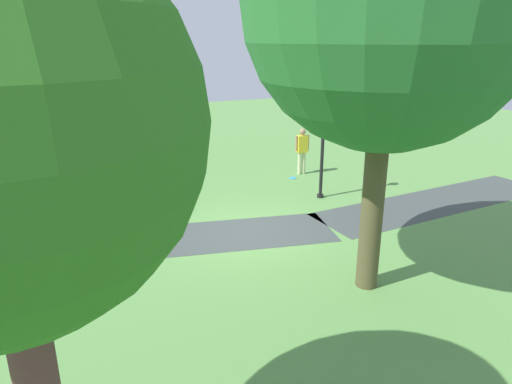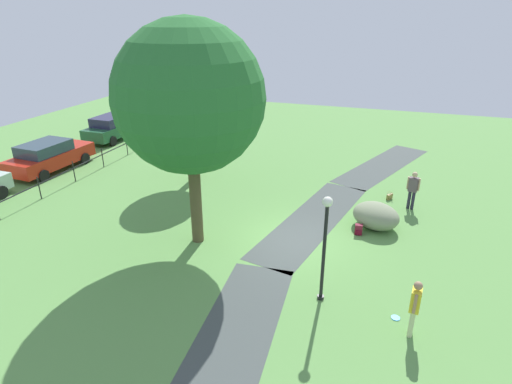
{
  "view_description": "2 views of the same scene",
  "coord_description": "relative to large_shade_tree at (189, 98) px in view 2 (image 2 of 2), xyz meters",
  "views": [
    {
      "loc": [
        4.17,
        9.73,
        4.64
      ],
      "look_at": [
        0.11,
        0.59,
        1.29
      ],
      "focal_mm": 32.51,
      "sensor_mm": 36.0,
      "label": 1
    },
    {
      "loc": [
        -13.18,
        -3.12,
        7.75
      ],
      "look_at": [
        1.19,
        1.75,
        1.2
      ],
      "focal_mm": 29.55,
      "sensor_mm": 36.0,
      "label": 2
    }
  ],
  "objects": [
    {
      "name": "large_shade_tree",
      "position": [
        0.0,
        0.0,
        0.0
      ],
      "size": [
        4.92,
        4.92,
        7.66
      ],
      "color": "#4D472B",
      "rests_on": "ground"
    },
    {
      "name": "delivery_van",
      "position": [
        22.3,
        10.58,
        -3.91
      ],
      "size": [
        5.38,
        2.66,
        2.3
      ],
      "color": "maroon",
      "rests_on": "ground"
    },
    {
      "name": "frisbee_on_grass",
      "position": [
        -2.13,
        -7.01,
        -5.17
      ],
      "size": [
        0.24,
        0.24,
        0.02
      ],
      "color": "#2F93D1",
      "rests_on": "ground"
    },
    {
      "name": "woman_with_handbag",
      "position": [
        5.31,
        -7.35,
        -4.22
      ],
      "size": [
        0.3,
        0.51,
        1.66
      ],
      "color": "#262336",
      "rests_on": "ground"
    },
    {
      "name": "footpath_segment_mid",
      "position": [
        2.99,
        -3.67,
        -5.17
      ],
      "size": [
        8.23,
        3.52,
        0.01
      ],
      "color": "#3E4543",
      "rests_on": "ground"
    },
    {
      "name": "parked_wagon_silver",
      "position": [
        16.13,
        10.71,
        -4.37
      ],
      "size": [
        4.57,
        2.11,
        1.56
      ],
      "color": "#ACC1B9",
      "rests_on": "ground"
    },
    {
      "name": "handbag_on_grass",
      "position": [
        6.04,
        -6.48,
        -5.04
      ],
      "size": [
        0.37,
        0.37,
        0.31
      ],
      "color": "olive",
      "rests_on": "ground"
    },
    {
      "name": "young_tree_near_path",
      "position": [
        5.66,
        2.87,
        -1.16
      ],
      "size": [
        3.05,
        3.05,
        5.58
      ],
      "color": "brown",
      "rests_on": "ground"
    },
    {
      "name": "park_fence",
      "position": [
        1.09,
        8.28,
        -4.56
      ],
      "size": [
        22.05,
        0.05,
        1.05
      ],
      "color": "#232326",
      "rests_on": "ground"
    },
    {
      "name": "backpack_by_boulder",
      "position": [
        2.34,
        -5.52,
        -4.98
      ],
      "size": [
        0.28,
        0.29,
        0.4
      ],
      "color": "maroon",
      "rests_on": "ground"
    },
    {
      "name": "lawn_boulder",
      "position": [
        3.13,
        -6.06,
        -4.69
      ],
      "size": [
        2.22,
        2.34,
        0.98
      ],
      "color": "gray",
      "rests_on": "ground"
    },
    {
      "name": "footpath_segment_near",
      "position": [
        -4.92,
        -3.14,
        -5.17
      ],
      "size": [
        8.12,
        2.5,
        0.01
      ],
      "color": "#3E4543",
      "rests_on": "ground"
    },
    {
      "name": "footpath_segment_far",
      "position": [
        10.62,
        -5.96,
        -5.17
      ],
      "size": [
        8.15,
        4.76,
        0.01
      ],
      "color": "#3E4543",
      "rests_on": "ground"
    },
    {
      "name": "man_near_boulder",
      "position": [
        -2.67,
        -7.37,
        -4.23
      ],
      "size": [
        0.52,
        0.28,
        1.63
      ],
      "color": "beige",
      "rests_on": "ground"
    },
    {
      "name": "parked_suv_orange",
      "position": [
        10.24,
        11.0,
        -4.37
      ],
      "size": [
        4.39,
        1.99,
        1.56
      ],
      "color": "#205332",
      "rests_on": "ground"
    },
    {
      "name": "ground_plane",
      "position": [
        1.09,
        -3.22,
        -5.18
      ],
      "size": [
        48.0,
        48.0,
        0.0
      ],
      "primitive_type": "plane",
      "color": "#5A8E47"
    },
    {
      "name": "lamp_post",
      "position": [
        -1.95,
        -4.9,
        -3.15
      ],
      "size": [
        0.28,
        0.28,
        3.26
      ],
      "color": "black",
      "rests_on": "ground"
    },
    {
      "name": "parked_compact_green",
      "position": [
        4.18,
        10.55,
        -4.37
      ],
      "size": [
        4.65,
        2.16,
        1.56
      ],
      "color": "red",
      "rests_on": "ground"
    }
  ]
}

